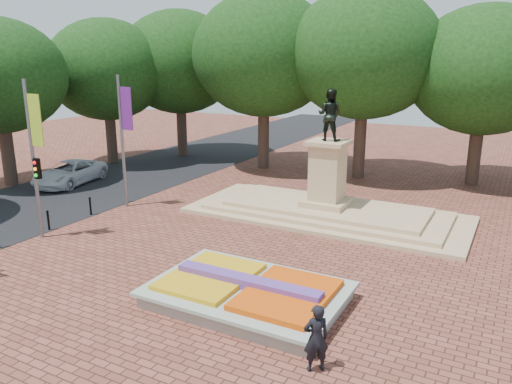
{
  "coord_description": "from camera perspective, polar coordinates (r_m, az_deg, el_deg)",
  "views": [
    {
      "loc": [
        8.39,
        -15.08,
        7.93
      ],
      "look_at": [
        -1.55,
        3.33,
        2.2
      ],
      "focal_mm": 35.0,
      "sensor_mm": 36.0,
      "label": 1
    }
  ],
  "objects": [
    {
      "name": "van",
      "position": [
        33.87,
        -20.52,
        2.07
      ],
      "size": [
        3.36,
        5.66,
        1.47
      ],
      "primitive_type": "imported",
      "rotation": [
        0.0,
        0.0,
        0.18
      ],
      "color": "silver",
      "rests_on": "ground"
    },
    {
      "name": "tree_row_street",
      "position": [
        34.2,
        -26.87,
        11.13
      ],
      "size": [
        8.4,
        25.4,
        9.98
      ],
      "color": "#3D2921",
      "rests_on": "ground"
    },
    {
      "name": "banner_poles",
      "position": [
        23.39,
        -24.59,
        3.94
      ],
      "size": [
        0.88,
        11.17,
        7.0
      ],
      "color": "slate",
      "rests_on": "ground"
    },
    {
      "name": "pedestrian",
      "position": [
        13.42,
        6.88,
        -16.23
      ],
      "size": [
        0.81,
        0.78,
        1.87
      ],
      "primitive_type": "imported",
      "rotation": [
        0.0,
        0.0,
        3.85
      ],
      "color": "black",
      "rests_on": "ground"
    },
    {
      "name": "ground",
      "position": [
        18.99,
        -0.68,
        -9.37
      ],
      "size": [
        90.0,
        90.0,
        0.0
      ],
      "primitive_type": "plane",
      "color": "brown",
      "rests_on": "ground"
    },
    {
      "name": "flower_bed",
      "position": [
        16.8,
        -0.93,
        -11.4
      ],
      "size": [
        6.3,
        4.3,
        0.91
      ],
      "color": "gray",
      "rests_on": "ground"
    },
    {
      "name": "bollard_row",
      "position": [
        24.57,
        -24.98,
        -3.71
      ],
      "size": [
        0.12,
        13.12,
        0.98
      ],
      "color": "black",
      "rests_on": "ground"
    },
    {
      "name": "asphalt_street",
      "position": [
        31.82,
        -20.31,
        -0.07
      ],
      "size": [
        9.0,
        90.0,
        0.02
      ],
      "primitive_type": "cube",
      "color": "black",
      "rests_on": "ground"
    },
    {
      "name": "monument",
      "position": [
        25.54,
        8.05,
        -0.85
      ],
      "size": [
        14.0,
        6.0,
        6.4
      ],
      "color": "tan",
      "rests_on": "ground"
    },
    {
      "name": "tree_row_back",
      "position": [
        33.65,
        18.41,
        12.41
      ],
      "size": [
        44.8,
        8.8,
        10.43
      ],
      "color": "#3D2921",
      "rests_on": "ground"
    }
  ]
}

